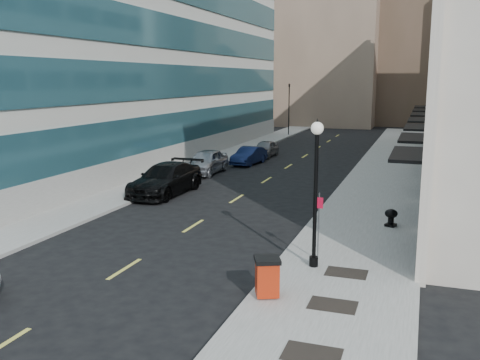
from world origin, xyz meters
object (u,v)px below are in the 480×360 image
Objects in this scene: car_silver_sedan at (206,162)px; car_blue_sedan at (249,156)px; lamppost at (316,181)px; traffic_signal at (289,87)px; car_grey_sedan at (265,149)px; sign_post at (319,217)px; trash_bin at (267,275)px; urn_planter at (391,216)px; car_black_pickup at (166,179)px.

car_silver_sedan is 5.21m from car_blue_sedan.
traffic_signal is at bearing 105.17° from lamppost.
sign_post is at bearing -69.70° from car_grey_sedan.
car_silver_sedan is 22.53m from trash_bin.
urn_planter is at bearing 65.69° from sign_post.
sign_post is (11.20, -16.17, 0.90)m from car_silver_sedan.
urn_planter is at bearing -59.71° from car_grey_sedan.
sign_post is (0.81, 3.83, 0.94)m from trash_bin.
sign_post is at bearing -56.21° from car_silver_sedan.
lamppost is 7.15m from urn_planter.
trash_bin is (10.39, -20.00, -0.04)m from car_silver_sedan.
sign_post is (11.90, -43.17, -3.96)m from traffic_signal.
traffic_signal is at bearing 102.55° from car_blue_sedan.
car_blue_sedan is 3.38× the size of trash_bin.
car_silver_sedan is at bearing -101.31° from car_blue_sedan.
trash_bin is at bearing -104.25° from sign_post.
sign_post reaches higher than car_black_pickup.
traffic_signal reaches higher than car_black_pickup.
car_black_pickup is (1.15, -34.19, -4.82)m from traffic_signal.
traffic_signal is at bearing 94.01° from car_black_pickup.
car_grey_sedan reaches higher than urn_planter.
car_black_pickup is 16.69m from car_grey_sedan.
traffic_signal is at bearing 90.56° from car_silver_sedan.
urn_planter is at bearing -12.71° from car_black_pickup.
car_silver_sedan is 19.69m from sign_post.
lamppost is at bearing -109.63° from urn_planter.
trash_bin is (11.09, -47.00, -4.90)m from traffic_signal.
car_grey_sedan is 23.31m from urn_planter.
sign_post is at bearing -58.96° from car_blue_sedan.
car_black_pickup is at bearing 137.93° from lamppost.
sign_post reaches higher than car_silver_sedan.
car_blue_sedan is 23.22m from sign_post.
car_black_pickup reaches higher than car_blue_sedan.
traffic_signal reaches higher than urn_planter.
lamppost is at bearing -39.98° from car_black_pickup.
urn_planter is at bearing -46.17° from car_blue_sedan.
car_black_pickup is 1.50× the size of car_grey_sedan.
car_black_pickup is 7.21m from car_silver_sedan.
lamppost is at bearing 51.80° from trash_bin.
traffic_signal is 1.39× the size of car_silver_sedan.
trash_bin is (8.79, -29.45, 0.11)m from car_grey_sedan.
car_black_pickup is 14.03m from sign_post.
trash_bin is at bearing -108.02° from urn_planter.
traffic_signal reaches higher than lamppost.
car_blue_sedan is (1.60, 4.95, -0.17)m from car_silver_sedan.
car_silver_sedan is 6.36× the size of urn_planter.
car_black_pickup is at bearing -87.36° from car_silver_sedan.
car_black_pickup is 14.67m from lamppost.
urn_planter is (2.24, 5.54, -1.13)m from sign_post.
car_silver_sedan reaches higher than trash_bin.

